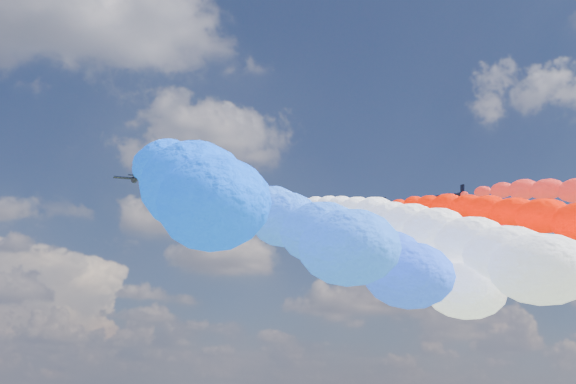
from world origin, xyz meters
name	(u,v)px	position (x,y,z in m)	size (l,w,h in m)	color
jet_0	(136,178)	(-31.89, -5.54, 94.96)	(8.16, 10.94, 2.41)	black
trail_0	(156,181)	(-31.89, -55.72, 80.18)	(7.04, 98.25, 35.13)	#094CFF
jet_1	(188,197)	(-20.57, 5.99, 94.96)	(8.16, 10.94, 2.41)	black
trail_1	(232,210)	(-20.57, -44.19, 80.18)	(7.04, 98.25, 35.13)	blue
jet_2	(228,212)	(-10.60, 16.06, 94.96)	(8.16, 10.94, 2.41)	black
trail_2	(284,229)	(-10.60, -34.12, 80.18)	(7.04, 98.25, 35.13)	#2353FF
jet_3	(282,210)	(0.60, 11.35, 94.96)	(8.16, 10.94, 2.41)	black
trail_3	(363,227)	(0.60, -38.83, 80.18)	(7.04, 98.25, 35.13)	silver
jet_4	(264,223)	(-0.31, 25.35, 94.96)	(8.16, 10.94, 2.41)	black
trail_4	(329,244)	(-0.31, -24.84, 80.18)	(7.04, 98.25, 35.13)	white
jet_5	(322,217)	(11.11, 16.10, 94.96)	(8.16, 10.94, 2.41)	black
trail_5	(415,237)	(11.11, -34.08, 80.18)	(7.04, 98.25, 35.13)	red
jet_6	(378,208)	(20.30, 4.94, 94.96)	(8.16, 10.94, 2.41)	black
trail_6	(502,225)	(20.30, -45.24, 80.18)	(7.04, 98.25, 35.13)	#FA1501
jet_7	(454,196)	(31.70, -8.27, 94.96)	(8.16, 10.94, 2.41)	black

